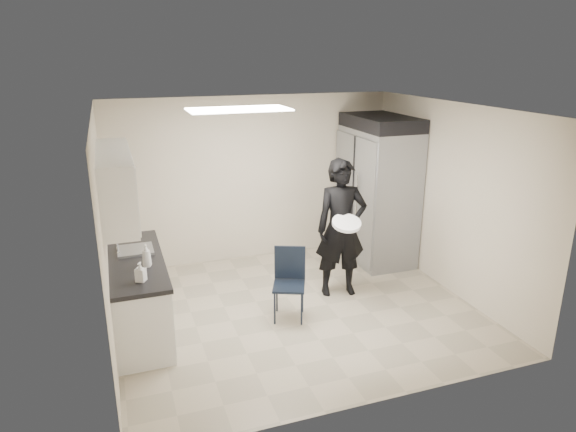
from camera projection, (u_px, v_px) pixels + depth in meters
name	position (u px, v px, depth m)	size (l,w,h in m)	color
floor	(296.00, 310.00, 6.72)	(4.50, 4.50, 0.00)	tan
ceiling	(298.00, 108.00, 5.93)	(4.50, 4.50, 0.00)	silver
back_wall	(253.00, 179.00, 8.12)	(4.50, 4.50, 0.00)	beige
left_wall	(104.00, 236.00, 5.62)	(4.00, 4.00, 0.00)	beige
right_wall	(451.00, 199.00, 7.03)	(4.00, 4.00, 0.00)	beige
ceiling_panel	(239.00, 109.00, 6.10)	(1.20, 0.60, 0.02)	white
lower_counter	(139.00, 296.00, 6.16)	(0.60, 1.90, 0.86)	silver
countertop	(135.00, 261.00, 6.02)	(0.64, 1.95, 0.05)	black
sink	(136.00, 254.00, 6.25)	(0.42, 0.40, 0.14)	gray
faucet	(117.00, 245.00, 6.14)	(0.02, 0.02, 0.24)	silver
upper_cabinets	(116.00, 184.00, 5.69)	(0.35, 1.80, 0.75)	silver
towel_dispenser	(110.00, 179.00, 6.76)	(0.22, 0.30, 0.35)	black
notice_sticker_left	(106.00, 240.00, 5.73)	(0.00, 0.12, 0.07)	yellow
notice_sticker_right	(106.00, 237.00, 5.92)	(0.00, 0.12, 0.07)	yellow
commercial_fridge	(377.00, 196.00, 8.12)	(0.80, 1.35, 2.10)	gray
fridge_compressor	(381.00, 123.00, 7.77)	(0.80, 1.35, 0.20)	black
folding_chair	(289.00, 286.00, 6.38)	(0.39, 0.39, 0.88)	black
man_tuxedo	(341.00, 228.00, 6.93)	(0.70, 0.46, 1.90)	black
bucket_lid	(347.00, 223.00, 6.64)	(0.38, 0.38, 0.05)	white
soap_bottle_a	(147.00, 255.00, 5.76)	(0.10, 0.10, 0.27)	white
soap_bottle_b	(140.00, 272.00, 5.40)	(0.10, 0.10, 0.21)	silver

